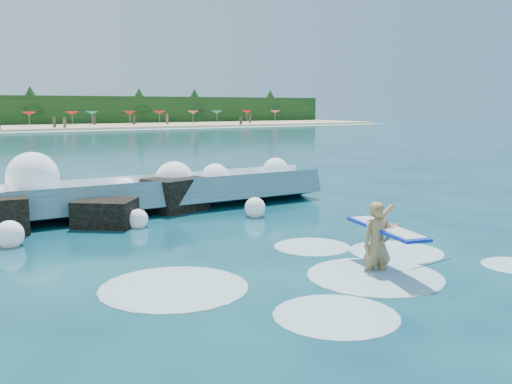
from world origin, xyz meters
The scene contains 6 objects.
ground centered at (0.00, 0.00, 0.00)m, with size 200.00×200.00×0.00m, color #072B3F.
breaking_wave centered at (-1.35, 7.35, 0.49)m, with size 16.31×2.62×1.41m.
rock_cluster centered at (-1.64, 6.34, 0.39)m, with size 7.89×3.11×1.24m.
surfer_with_board centered at (1.97, -1.90, 0.65)m, with size 1.23×2.94×1.77m.
wave_spray centered at (-1.87, 7.29, 0.95)m, with size 14.93×4.33×2.08m.
surf_foam centered at (0.74, -1.38, 0.00)m, with size 8.89×5.79×0.14m.
Camera 1 is at (-6.16, -10.02, 3.36)m, focal length 40.00 mm.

